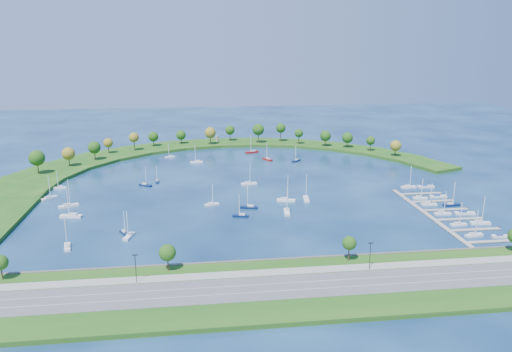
{
  "coord_description": "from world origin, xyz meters",
  "views": [
    {
      "loc": [
        -29.31,
        -268.11,
        79.14
      ],
      "look_at": [
        5.0,
        5.0,
        4.0
      ],
      "focal_mm": 34.82,
      "sensor_mm": 36.0,
      "label": 1
    }
  ],
  "objects": [
    {
      "name": "moored_boat_14",
      "position": [
        11.85,
        83.57,
        0.98
      ],
      "size": [
        9.97,
        5.99,
        14.18
      ],
      "rotation": [
        0.0,
        0.0,
        3.51
      ],
      "color": "maroon",
      "rests_on": "ground"
    },
    {
      "name": "moored_boat_11",
      "position": [
        -47.1,
        76.11,
        0.86
      ],
      "size": [
        7.15,
        3.98,
        10.12
      ],
      "rotation": [
        0.0,
        0.0,
        3.46
      ],
      "color": "silver",
      "rests_on": "ground"
    },
    {
      "name": "docked_boat_11",
      "position": [
        97.87,
        -16.36,
        0.68
      ],
      "size": [
        9.19,
        3.19,
        1.84
      ],
      "rotation": [
        0.0,
        0.0,
        -0.07
      ],
      "color": "silver",
      "rests_on": "ground"
    },
    {
      "name": "harbor_tower",
      "position": [
        -11.84,
        119.45,
        4.3
      ],
      "size": [
        2.6,
        2.6,
        4.48
      ],
      "color": "gray",
      "rests_on": "breakwater"
    },
    {
      "name": "breakwater",
      "position": [
        -46.33,
        48.72,
        0.99
      ],
      "size": [
        286.74,
        247.64,
        2.0
      ],
      "color": "#184813",
      "rests_on": "ground"
    },
    {
      "name": "docked_boat_6",
      "position": [
        85.53,
        -46.0,
        0.88
      ],
      "size": [
        7.81,
        2.97,
        11.19
      ],
      "rotation": [
        0.0,
        0.0,
        -0.11
      ],
      "color": "silver",
      "rests_on": "ground"
    },
    {
      "name": "docked_boat_4",
      "position": [
        85.53,
        -60.04,
        0.89
      ],
      "size": [
        7.97,
        2.94,
        11.46
      ],
      "rotation": [
        0.0,
        0.0,
        -0.1
      ],
      "color": "silver",
      "rests_on": "ground"
    },
    {
      "name": "docked_boat_0",
      "position": [
        85.53,
        -87.19,
        0.89
      ],
      "size": [
        8.09,
        3.45,
        11.51
      ],
      "rotation": [
        0.0,
        0.0,
        0.17
      ],
      "color": "silver",
      "rests_on": "ground"
    },
    {
      "name": "moored_boat_20",
      "position": [
        -80.65,
        -78.84,
        0.9
      ],
      "size": [
        3.99,
        8.44,
        11.96
      ],
      "rotation": [
        0.0,
        0.0,
        1.79
      ],
      "color": "silver",
      "rests_on": "ground"
    },
    {
      "name": "moored_boat_6",
      "position": [
        -60.09,
        -66.46,
        0.86
      ],
      "size": [
        5.22,
        7.07,
        10.33
      ],
      "rotation": [
        0.0,
        0.0,
        5.24
      ],
      "color": "#09193D",
      "rests_on": "ground"
    },
    {
      "name": "moored_boat_18",
      "position": [
        0.38,
        1.45,
        0.94
      ],
      "size": [
        9.2,
        3.58,
        13.17
      ],
      "rotation": [
        0.0,
        0.0,
        6.4
      ],
      "color": "silver",
      "rests_on": "ground"
    },
    {
      "name": "docked_boat_9",
      "position": [
        95.97,
        -34.57,
        0.66
      ],
      "size": [
        8.89,
        3.02,
        1.79
      ],
      "rotation": [
        0.0,
        0.0,
        -0.07
      ],
      "color": "silver",
      "rests_on": "ground"
    },
    {
      "name": "docked_boat_1",
      "position": [
        95.99,
        -89.59,
        0.56
      ],
      "size": [
        7.68,
        2.9,
        1.53
      ],
      "rotation": [
        0.0,
        0.0,
        -0.11
      ],
      "color": "silver",
      "rests_on": "ground"
    },
    {
      "name": "docked_boat_7",
      "position": [
        96.01,
        -48.62,
        0.92
      ],
      "size": [
        8.57,
        2.86,
        12.41
      ],
      "rotation": [
        0.0,
        0.0,
        0.06
      ],
      "color": "#09193D",
      "rests_on": "ground"
    },
    {
      "name": "moored_boat_13",
      "position": [
        13.0,
        -48.74,
        0.94
      ],
      "size": [
        3.68,
        9.21,
        13.17
      ],
      "rotation": [
        0.0,
        0.0,
        4.58
      ],
      "color": "silver",
      "rests_on": "ground"
    },
    {
      "name": "moored_boat_8",
      "position": [
        -9.21,
        -51.26,
        0.88
      ],
      "size": [
        7.78,
        3.64,
        11.03
      ],
      "rotation": [
        0.0,
        0.0,
        2.93
      ],
      "color": "#09193D",
      "rests_on": "ground"
    },
    {
      "name": "docked_boat_8",
      "position": [
        85.53,
        -35.87,
        0.88
      ],
      "size": [
        7.7,
        3.28,
        10.96
      ],
      "rotation": [
        0.0,
        0.0,
        -0.16
      ],
      "color": "silver",
      "rests_on": "ground"
    },
    {
      "name": "moored_boat_12",
      "position": [
        15.84,
        -31.14,
        0.96
      ],
      "size": [
        9.75,
        4.77,
        13.81
      ],
      "rotation": [
        0.0,
        0.0,
        -0.24
      ],
      "color": "silver",
      "rests_on": "ground"
    },
    {
      "name": "moored_boat_0",
      "position": [
        26.57,
        -30.4,
        0.96
      ],
      "size": [
        3.76,
        9.52,
        13.62
      ],
      "rotation": [
        0.0,
        0.0,
        1.44
      ],
      "color": "silver",
      "rests_on": "ground"
    },
    {
      "name": "moored_boat_16",
      "position": [
        19.82,
        59.55,
        0.91
      ],
      "size": [
        6.51,
        8.29,
        12.29
      ],
      "rotation": [
        0.0,
        0.0,
        2.14
      ],
      "color": "maroon",
      "rests_on": "ground"
    },
    {
      "name": "moored_boat_9",
      "position": [
        -3.99,
        -39.81,
        0.92
      ],
      "size": [
        8.84,
        4.38,
        12.52
      ],
      "rotation": [
        0.0,
        0.0,
        2.9
      ],
      "color": "#09193D",
      "rests_on": "ground"
    },
    {
      "name": "moored_boat_2",
      "position": [
        -57.8,
        5.85,
        0.89
      ],
      "size": [
        7.74,
        6.08,
        11.48
      ],
      "rotation": [
        0.0,
        0.0,
        5.71
      ],
      "color": "#09193D",
      "rests_on": "ground"
    },
    {
      "name": "moored_boat_5",
      "position": [
        -57.8,
        -70.41,
        0.9
      ],
      "size": [
        4.42,
        8.45,
        11.96
      ],
      "rotation": [
        0.0,
        0.0,
        4.43
      ],
      "color": "silver",
      "rests_on": "ground"
    },
    {
      "name": "moored_boat_17",
      "position": [
        -28.61,
        57.9,
        0.92
      ],
      "size": [
        8.5,
        2.61,
        12.39
      ],
      "rotation": [
        0.0,
        0.0,
        3.17
      ],
      "color": "silver",
      "rests_on": "ground"
    },
    {
      "name": "docked_boat_5",
      "position": [
        95.96,
        -60.92,
        0.7
      ],
      "size": [
        9.63,
        3.94,
        1.91
      ],
      "rotation": [
        0.0,
        0.0,
        -0.14
      ],
      "color": "silver",
      "rests_on": "ground"
    },
    {
      "name": "breakwater_trees",
      "position": [
        -15.49,
        85.53,
        10.66
      ],
      "size": [
        239.33,
        96.51,
        15.2
      ],
      "color": "#382314",
      "rests_on": "breakwater"
    },
    {
      "name": "docked_boat_2",
      "position": [
        85.53,
        -74.5,
        0.88
      ],
      "size": [
        7.5,
        2.44,
        10.88
      ],
      "rotation": [
        0.0,
        0.0,
        0.05
      ],
      "color": "silver",
      "rests_on": "ground"
    },
    {
      "name": "docked_boat_10",
      "position": [
        87.91,
        -16.2,
        0.92
      ],
      "size": [
        8.64,
        3.05,
        12.46
      ],
      "rotation": [
        0.0,
        0.0,
        0.08
      ],
      "color": "silver",
      "rests_on": "ground"
    },
    {
      "name": "moored_boat_3",
      "position": [
        -105.06,
        -12.3,
        0.92
      ],
      "size": [
        7.48,
        7.96,
        12.56
      ],
      "rotation": [
        0.0,
        0.0,
        0.84
      ],
      "color": "silver",
      "rests_on": "ground"
    },
    {
      "name": "south_shoreline",
      "position": [
        0.03,
        -122.88,
        1.0
      ],
      "size": [
        420.0,
        43.1,
        11.6
      ],
      "color": "#184813",
      "rests_on": "ground"
    },
    {
      "name": "moored_boat_1",
      "position": [
        38.51,
        53.5,
        0.88
      ],
      "size": [
        6.87,
        6.68,
        11.01
      ],
      "rotation": [
        0.0,
        0.0,
        3.9
      ],
      "color": "#09193D",
      "rests_on": "ground"
    },
    {
      "name": "dock_system",
      "position": [
        85.3,
        -61.0,
        0.35
      ],
      "size": [
        24.28,
        82.0,
        1.6
      ],
      "color": "gray",
      "rests_on": "ground"
    },
    {
      "name": "moored_boat_15",
      "position": [
        -21.99,
        -32.72,
        0.87
      ],
      "size": [
        7.5,
        4.42,
        10.66
      ],
      "rotation": [
        0.0,
        0.0,
        0.35
      ],
      "color": "silver",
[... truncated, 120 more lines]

